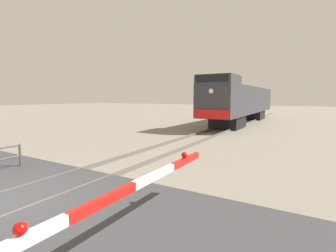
{
  "coord_description": "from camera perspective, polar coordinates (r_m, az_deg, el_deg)",
  "views": [
    {
      "loc": [
        6.14,
        -2.75,
        2.59
      ],
      "look_at": [
        1.03,
        5.92,
        1.41
      ],
      "focal_mm": 26.24,
      "sensor_mm": 36.0,
      "label": 1
    }
  ],
  "objects": [
    {
      "name": "ground_plane",
      "position": [
        7.21,
        -34.1,
        -15.58
      ],
      "size": [
        160.0,
        160.0,
        0.0
      ],
      "primitive_type": "plane",
      "color": "gray"
    },
    {
      "name": "rail_track_right",
      "position": [
        6.58,
        -31.33,
        -16.83
      ],
      "size": [
        0.08,
        80.0,
        0.15
      ],
      "primitive_type": "cube",
      "color": "#59544C",
      "rests_on": "ground_plane"
    },
    {
      "name": "road_surface",
      "position": [
        7.18,
        -34.14,
        -15.04
      ],
      "size": [
        36.0,
        5.76,
        0.15
      ],
      "primitive_type": "cube",
      "color": "#38383A",
      "rests_on": "ground_plane"
    },
    {
      "name": "locomotive",
      "position": [
        25.89,
        16.84,
        5.5
      ],
      "size": [
        2.73,
        18.25,
        4.21
      ],
      "color": "black",
      "rests_on": "ground_plane"
    }
  ]
}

